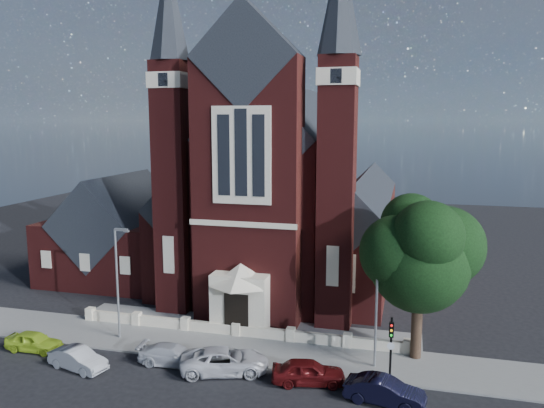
{
  "coord_description": "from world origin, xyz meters",
  "views": [
    {
      "loc": [
        11.7,
        -28.08,
        15.46
      ],
      "look_at": [
        1.2,
        12.0,
        8.93
      ],
      "focal_mm": 35.0,
      "sensor_mm": 36.0,
      "label": 1
    }
  ],
  "objects": [
    {
      "name": "forecourt_wall",
      "position": [
        0.0,
        6.5,
        0.0
      ],
      "size": [
        24.0,
        0.4,
        0.9
      ],
      "primitive_type": "cube",
      "color": "beige",
      "rests_on": "ground"
    },
    {
      "name": "car_navy",
      "position": [
        10.82,
        -0.19,
        0.73
      ],
      "size": [
        4.6,
        2.19,
        1.46
      ],
      "primitive_type": "imported",
      "rotation": [
        0.0,
        0.0,
        1.42
      ],
      "color": "black",
      "rests_on": "ground"
    },
    {
      "name": "pavement_strip",
      "position": [
        0.0,
        4.5,
        0.0
      ],
      "size": [
        60.0,
        5.0,
        0.12
      ],
      "primitive_type": "cube",
      "color": "slate",
      "rests_on": "ground"
    },
    {
      "name": "traffic_signal",
      "position": [
        11.0,
        2.43,
        2.58
      ],
      "size": [
        0.28,
        0.42,
        4.0
      ],
      "color": "black",
      "rests_on": "ground"
    },
    {
      "name": "street_tree",
      "position": [
        12.6,
        5.71,
        6.96
      ],
      "size": [
        6.4,
        6.6,
        10.7
      ],
      "color": "black",
      "rests_on": "ground"
    },
    {
      "name": "church",
      "position": [
        -0.0,
        22.94,
        8.19
      ],
      "size": [
        20.01,
        34.9,
        29.2
      ],
      "color": "#4A1513",
      "rests_on": "ground"
    },
    {
      "name": "forecourt_paving",
      "position": [
        0.0,
        8.5,
        0.0
      ],
      "size": [
        26.0,
        3.0,
        0.14
      ],
      "primitive_type": "cube",
      "color": "slate",
      "rests_on": "ground"
    },
    {
      "name": "car_lime_van",
      "position": [
        -12.56,
        0.72,
        0.66
      ],
      "size": [
        3.9,
        1.62,
        1.32
      ],
      "primitive_type": "imported",
      "rotation": [
        0.0,
        0.0,
        1.59
      ],
      "color": "#AAD029",
      "rests_on": "ground"
    },
    {
      "name": "car_dark_red",
      "position": [
        6.31,
        0.96,
        0.74
      ],
      "size": [
        4.61,
        2.62,
        1.48
      ],
      "primitive_type": "imported",
      "rotation": [
        0.0,
        0.0,
        1.78
      ],
      "color": "#4E0D0E",
      "rests_on": "ground"
    },
    {
      "name": "street_lamp_right",
      "position": [
        10.09,
        4.0,
        4.6
      ],
      "size": [
        1.16,
        0.22,
        8.09
      ],
      "color": "gray",
      "rests_on": "ground"
    },
    {
      "name": "street_lamp_left",
      "position": [
        -7.91,
        4.0,
        4.6
      ],
      "size": [
        1.16,
        0.22,
        8.09
      ],
      "color": "gray",
      "rests_on": "ground"
    },
    {
      "name": "parish_hall",
      "position": [
        -16.0,
        18.0,
        4.01
      ],
      "size": [
        12.0,
        12.2,
        10.24
      ],
      "color": "#4A1513",
      "rests_on": "ground"
    },
    {
      "name": "car_white_suv",
      "position": [
        1.04,
        1.05,
        0.76
      ],
      "size": [
        6.0,
        4.11,
        1.52
      ],
      "primitive_type": "imported",
      "rotation": [
        0.0,
        0.0,
        1.89
      ],
      "color": "silver",
      "rests_on": "ground"
    },
    {
      "name": "car_silver_a",
      "position": [
        -8.03,
        -0.88,
        0.67
      ],
      "size": [
        4.28,
        2.36,
        1.34
      ],
      "primitive_type": "imported",
      "rotation": [
        0.0,
        0.0,
        1.33
      ],
      "color": "#9DA0A4",
      "rests_on": "ground"
    },
    {
      "name": "car_silver_b",
      "position": [
        -2.57,
        1.23,
        0.64
      ],
      "size": [
        4.51,
        2.04,
        1.28
      ],
      "primitive_type": "imported",
      "rotation": [
        0.0,
        0.0,
        1.63
      ],
      "color": "silver",
      "rests_on": "ground"
    },
    {
      "name": "ground",
      "position": [
        0.0,
        15.0,
        0.0
      ],
      "size": [
        120.0,
        120.0,
        0.0
      ],
      "primitive_type": "plane",
      "color": "black",
      "rests_on": "ground"
    }
  ]
}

